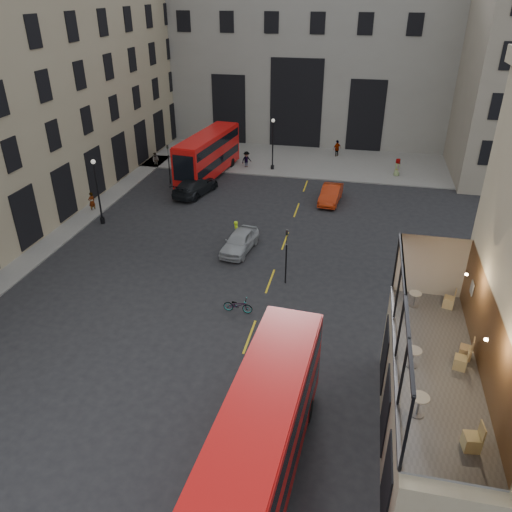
% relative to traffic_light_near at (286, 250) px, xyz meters
% --- Properties ---
extents(ground, '(140.00, 140.00, 0.00)m').
position_rel_traffic_light_near_xyz_m(ground, '(1.00, -12.00, -2.42)').
color(ground, black).
rests_on(ground, ground).
extents(host_frontage, '(3.00, 11.00, 4.50)m').
position_rel_traffic_light_near_xyz_m(host_frontage, '(7.50, -12.00, -0.17)').
color(host_frontage, tan).
rests_on(host_frontage, ground).
extents(cafe_floor, '(3.00, 10.00, 0.10)m').
position_rel_traffic_light_near_xyz_m(cafe_floor, '(7.50, -12.00, 2.12)').
color(cafe_floor, slate).
rests_on(cafe_floor, host_frontage).
extents(gateway, '(35.00, 10.60, 18.00)m').
position_rel_traffic_light_near_xyz_m(gateway, '(-4.00, 35.99, 6.96)').
color(gateway, gray).
rests_on(gateway, ground).
extents(pavement_far, '(40.00, 12.00, 0.12)m').
position_rel_traffic_light_near_xyz_m(pavement_far, '(-5.00, 26.00, -2.36)').
color(pavement_far, slate).
rests_on(pavement_far, ground).
extents(pavement_left, '(8.00, 48.00, 0.12)m').
position_rel_traffic_light_near_xyz_m(pavement_left, '(-21.00, -0.00, -2.36)').
color(pavement_left, slate).
rests_on(pavement_left, ground).
extents(traffic_light_near, '(0.16, 0.20, 3.80)m').
position_rel_traffic_light_near_xyz_m(traffic_light_near, '(0.00, 0.00, 0.00)').
color(traffic_light_near, black).
rests_on(traffic_light_near, ground).
extents(traffic_light_far, '(0.16, 0.20, 3.80)m').
position_rel_traffic_light_near_xyz_m(traffic_light_far, '(-14.00, 16.00, 0.00)').
color(traffic_light_far, black).
rests_on(traffic_light_far, ground).
extents(street_lamp_a, '(0.36, 0.36, 5.33)m').
position_rel_traffic_light_near_xyz_m(street_lamp_a, '(-16.00, 6.00, -0.03)').
color(street_lamp_a, black).
rests_on(street_lamp_a, ground).
extents(street_lamp_b, '(0.36, 0.36, 5.33)m').
position_rel_traffic_light_near_xyz_m(street_lamp_b, '(-5.00, 22.00, -0.03)').
color(street_lamp_b, black).
rests_on(street_lamp_b, ground).
extents(bus_near, '(3.18, 11.18, 4.41)m').
position_rel_traffic_light_near_xyz_m(bus_near, '(1.50, -14.69, 0.05)').
color(bus_near, red).
rests_on(bus_near, ground).
extents(bus_far, '(3.69, 11.03, 4.32)m').
position_rel_traffic_light_near_xyz_m(bus_far, '(-10.88, 18.65, 0.00)').
color(bus_far, red).
rests_on(bus_far, ground).
extents(car_a, '(2.33, 4.60, 1.50)m').
position_rel_traffic_light_near_xyz_m(car_a, '(-3.98, 3.74, -1.67)').
color(car_a, '#9DA0A5').
rests_on(car_a, ground).
extents(car_b, '(1.96, 4.64, 1.49)m').
position_rel_traffic_light_near_xyz_m(car_b, '(1.67, 14.47, -1.68)').
color(car_b, '#A6260A').
rests_on(car_b, ground).
extents(car_c, '(3.48, 5.87, 1.59)m').
position_rel_traffic_light_near_xyz_m(car_c, '(-10.66, 13.75, -1.63)').
color(car_c, black).
rests_on(car_c, ground).
extents(bicycle, '(1.76, 0.63, 0.92)m').
position_rel_traffic_light_near_xyz_m(bicycle, '(-2.21, -3.82, -1.97)').
color(bicycle, gray).
rests_on(bicycle, ground).
extents(cyclist, '(0.63, 0.74, 1.73)m').
position_rel_traffic_light_near_xyz_m(cyclist, '(-4.53, 5.01, -1.56)').
color(cyclist, '#B1E017').
rests_on(cyclist, ground).
extents(pedestrian_a, '(0.80, 0.64, 1.59)m').
position_rel_traffic_light_near_xyz_m(pedestrian_a, '(-17.19, 20.21, -1.63)').
color(pedestrian_a, gray).
rests_on(pedestrian_a, ground).
extents(pedestrian_b, '(1.27, 1.31, 1.80)m').
position_rel_traffic_light_near_xyz_m(pedestrian_b, '(-7.78, 22.03, -1.52)').
color(pedestrian_b, gray).
rests_on(pedestrian_b, ground).
extents(pedestrian_c, '(1.13, 1.12, 1.92)m').
position_rel_traffic_light_near_xyz_m(pedestrian_c, '(1.22, 28.00, -1.47)').
color(pedestrian_c, gray).
rests_on(pedestrian_c, ground).
extents(pedestrian_d, '(0.69, 0.97, 1.85)m').
position_rel_traffic_light_near_xyz_m(pedestrian_d, '(7.61, 22.77, -1.50)').
color(pedestrian_d, gray).
rests_on(pedestrian_d, ground).
extents(pedestrian_e, '(0.63, 0.73, 1.69)m').
position_rel_traffic_light_near_xyz_m(pedestrian_e, '(-18.00, 8.12, -1.58)').
color(pedestrian_e, gray).
rests_on(pedestrian_e, ground).
extents(cafe_table_near, '(0.62, 0.62, 0.77)m').
position_rel_traffic_light_near_xyz_m(cafe_table_near, '(6.64, -14.64, 2.68)').
color(cafe_table_near, beige).
rests_on(cafe_table_near, cafe_floor).
extents(cafe_table_mid, '(0.58, 0.58, 0.73)m').
position_rel_traffic_light_near_xyz_m(cafe_table_mid, '(6.59, -12.21, 2.66)').
color(cafe_table_mid, beige).
rests_on(cafe_table_mid, cafe_floor).
extents(cafe_table_far, '(0.53, 0.53, 0.67)m').
position_rel_traffic_light_near_xyz_m(cafe_table_far, '(6.90, -8.13, 2.62)').
color(cafe_table_far, white).
rests_on(cafe_table_far, cafe_floor).
extents(cafe_chair_a, '(0.54, 0.54, 0.98)m').
position_rel_traffic_light_near_xyz_m(cafe_chair_a, '(8.14, -15.71, 2.47)').
color(cafe_chair_a, tan).
rests_on(cafe_chair_a, cafe_floor).
extents(cafe_chair_b, '(0.54, 0.54, 0.90)m').
position_rel_traffic_light_near_xyz_m(cafe_chair_b, '(8.31, -11.96, 2.45)').
color(cafe_chair_b, tan).
rests_on(cafe_chair_b, cafe_floor).
extents(cafe_chair_c, '(0.53, 0.53, 0.90)m').
position_rel_traffic_light_near_xyz_m(cafe_chair_c, '(8.58, -11.32, 2.45)').
color(cafe_chair_c, tan).
rests_on(cafe_chair_c, cafe_floor).
extents(cafe_chair_d, '(0.54, 0.54, 0.89)m').
position_rel_traffic_light_near_xyz_m(cafe_chair_d, '(8.37, -7.90, 2.45)').
color(cafe_chair_d, '#D7B87C').
rests_on(cafe_chair_d, cafe_floor).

